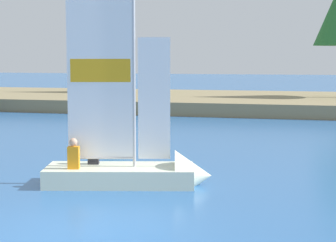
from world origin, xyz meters
name	(u,v)px	position (x,y,z in m)	size (l,w,h in m)	color
ground_plane	(77,233)	(0.00, 0.00, 0.00)	(200.00, 200.00, 0.00)	#2D609E
shore_bank	(243,102)	(0.00, 26.90, 0.38)	(80.00, 12.41, 0.76)	#897A56
shoreline_tree_left	(111,28)	(-9.53, 28.68, 5.32)	(2.08, 2.08, 6.66)	brown
sailboat	(144,166)	(0.07, 4.17, 0.48)	(4.41, 2.30, 6.76)	silver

